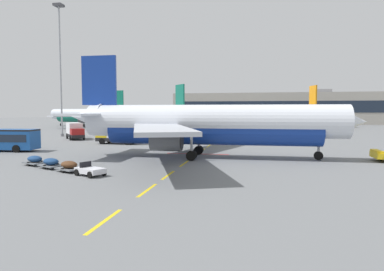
{
  "coord_description": "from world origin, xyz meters",
  "views": [
    {
      "loc": [
        25.42,
        -20.53,
        5.5
      ],
      "look_at": [
        16.96,
        23.64,
        2.22
      ],
      "focal_mm": 31.91,
      "sensor_mm": 36.0,
      "label": 1
    }
  ],
  "objects_px": {
    "airliner_foreground": "(207,124)",
    "airliner_far_center": "(208,117)",
    "airliner_mid_left": "(87,115)",
    "airliner_far_right": "(295,115)",
    "apron_light_mast_near": "(60,56)",
    "catering_truck": "(75,131)",
    "fuel_service_truck": "(119,134)",
    "baggage_train": "(60,164)"
  },
  "relations": [
    {
      "from": "fuel_service_truck",
      "to": "baggage_train",
      "type": "relative_size",
      "value": 0.65
    },
    {
      "from": "airliner_mid_left",
      "to": "apron_light_mast_near",
      "type": "xyz_separation_m",
      "value": [
        16.74,
        -42.62,
        13.12
      ]
    },
    {
      "from": "airliner_foreground",
      "to": "catering_truck",
      "type": "relative_size",
      "value": 4.98
    },
    {
      "from": "airliner_foreground",
      "to": "apron_light_mast_near",
      "type": "height_order",
      "value": "apron_light_mast_near"
    },
    {
      "from": "airliner_foreground",
      "to": "baggage_train",
      "type": "distance_m",
      "value": 16.79
    },
    {
      "from": "airliner_foreground",
      "to": "airliner_far_right",
      "type": "height_order",
      "value": "airliner_far_right"
    },
    {
      "from": "airliner_foreground",
      "to": "baggage_train",
      "type": "bearing_deg",
      "value": -137.91
    },
    {
      "from": "airliner_foreground",
      "to": "fuel_service_truck",
      "type": "xyz_separation_m",
      "value": [
        -16.74,
        13.5,
        -2.3
      ]
    },
    {
      "from": "airliner_far_right",
      "to": "catering_truck",
      "type": "bearing_deg",
      "value": -129.42
    },
    {
      "from": "airliner_far_center",
      "to": "catering_truck",
      "type": "height_order",
      "value": "airliner_far_center"
    },
    {
      "from": "airliner_mid_left",
      "to": "fuel_service_truck",
      "type": "distance_m",
      "value": 66.27
    },
    {
      "from": "airliner_foreground",
      "to": "catering_truck",
      "type": "distance_m",
      "value": 35.65
    },
    {
      "from": "airliner_far_right",
      "to": "fuel_service_truck",
      "type": "height_order",
      "value": "airliner_far_right"
    },
    {
      "from": "airliner_foreground",
      "to": "baggage_train",
      "type": "xyz_separation_m",
      "value": [
        -12.2,
        -11.02,
        -3.42
      ]
    },
    {
      "from": "catering_truck",
      "to": "apron_light_mast_near",
      "type": "xyz_separation_m",
      "value": [
        -6.49,
        6.09,
        15.38
      ]
    },
    {
      "from": "airliner_far_center",
      "to": "catering_truck",
      "type": "bearing_deg",
      "value": -142.51
    },
    {
      "from": "airliner_far_right",
      "to": "apron_light_mast_near",
      "type": "xyz_separation_m",
      "value": [
        -53.24,
        -50.8,
        12.91
      ]
    },
    {
      "from": "airliner_mid_left",
      "to": "catering_truck",
      "type": "height_order",
      "value": "airliner_mid_left"
    },
    {
      "from": "airliner_far_right",
      "to": "apron_light_mast_near",
      "type": "bearing_deg",
      "value": -136.35
    },
    {
      "from": "airliner_foreground",
      "to": "airliner_far_center",
      "type": "relative_size",
      "value": 1.12
    },
    {
      "from": "airliner_mid_left",
      "to": "fuel_service_truck",
      "type": "bearing_deg",
      "value": -57.75
    },
    {
      "from": "fuel_service_truck",
      "to": "baggage_train",
      "type": "distance_m",
      "value": 24.96
    },
    {
      "from": "airliner_mid_left",
      "to": "baggage_train",
      "type": "distance_m",
      "value": 89.94
    },
    {
      "from": "airliner_foreground",
      "to": "airliner_mid_left",
      "type": "xyz_separation_m",
      "value": [
        -52.08,
        69.52,
        -0.04
      ]
    },
    {
      "from": "airliner_mid_left",
      "to": "airliner_far_center",
      "type": "xyz_separation_m",
      "value": [
        46.5,
        -30.85,
        0.11
      ]
    },
    {
      "from": "airliner_mid_left",
      "to": "fuel_service_truck",
      "type": "xyz_separation_m",
      "value": [
        35.34,
        -56.02,
        -2.27
      ]
    },
    {
      "from": "airliner_mid_left",
      "to": "apron_light_mast_near",
      "type": "height_order",
      "value": "apron_light_mast_near"
    },
    {
      "from": "catering_truck",
      "to": "fuel_service_truck",
      "type": "distance_m",
      "value": 14.15
    },
    {
      "from": "airliner_mid_left",
      "to": "catering_truck",
      "type": "distance_m",
      "value": 54.01
    },
    {
      "from": "catering_truck",
      "to": "baggage_train",
      "type": "relative_size",
      "value": 0.63
    },
    {
      "from": "airliner_far_center",
      "to": "fuel_service_truck",
      "type": "xyz_separation_m",
      "value": [
        -11.16,
        -25.16,
        -2.37
      ]
    },
    {
      "from": "fuel_service_truck",
      "to": "apron_light_mast_near",
      "type": "height_order",
      "value": "apron_light_mast_near"
    },
    {
      "from": "airliner_far_center",
      "to": "catering_truck",
      "type": "xyz_separation_m",
      "value": [
        -23.28,
        -17.86,
        -2.37
      ]
    },
    {
      "from": "airliner_far_center",
      "to": "airliner_mid_left",
      "type": "bearing_deg",
      "value": 146.44
    },
    {
      "from": "airliner_far_center",
      "to": "airliner_foreground",
      "type": "bearing_deg",
      "value": -81.79
    },
    {
      "from": "airliner_far_right",
      "to": "apron_light_mast_near",
      "type": "distance_m",
      "value": 74.71
    },
    {
      "from": "airliner_far_right",
      "to": "catering_truck",
      "type": "relative_size",
      "value": 5.15
    },
    {
      "from": "airliner_foreground",
      "to": "airliner_mid_left",
      "type": "height_order",
      "value": "airliner_foreground"
    },
    {
      "from": "airliner_foreground",
      "to": "airliner_far_right",
      "type": "distance_m",
      "value": 79.73
    },
    {
      "from": "airliner_far_right",
      "to": "catering_truck",
      "type": "xyz_separation_m",
      "value": [
        -46.76,
        -56.88,
        -2.48
      ]
    },
    {
      "from": "airliner_far_right",
      "to": "airliner_mid_left",
      "type": "bearing_deg",
      "value": -173.34
    },
    {
      "from": "airliner_foreground",
      "to": "airliner_far_center",
      "type": "height_order",
      "value": "airliner_far_center"
    }
  ]
}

